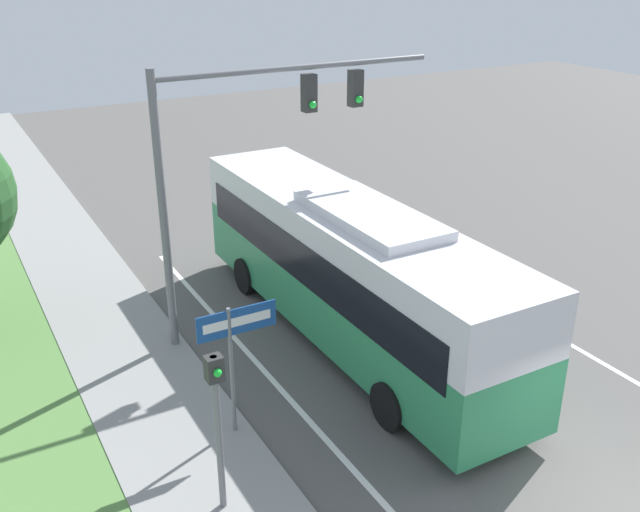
{
  "coord_description": "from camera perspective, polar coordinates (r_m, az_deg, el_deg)",
  "views": [
    {
      "loc": [
        -9.46,
        -5.84,
        9.12
      ],
      "look_at": [
        -1.28,
        8.66,
        1.91
      ],
      "focal_mm": 40.0,
      "sensor_mm": 36.0,
      "label": 1
    }
  ],
  "objects": [
    {
      "name": "pedestrian_signal",
      "position": [
        12.1,
        -8.24,
        -12.08
      ],
      "size": [
        0.28,
        0.34,
        3.15
      ],
      "color": "slate",
      "rests_on": "ground_plane"
    },
    {
      "name": "ground_plane",
      "position": [
        14.38,
        23.17,
        -18.23
      ],
      "size": [
        80.0,
        80.0,
        0.0
      ],
      "primitive_type": "plane",
      "color": "#565451"
    },
    {
      "name": "street_sign",
      "position": [
        13.93,
        -6.82,
        -6.86
      ],
      "size": [
        1.64,
        0.08,
        2.89
      ],
      "color": "slate",
      "rests_on": "ground_plane"
    },
    {
      "name": "bus",
      "position": [
        17.4,
        2.3,
        -0.63
      ],
      "size": [
        2.69,
        11.66,
        3.71
      ],
      "color": "#2D8956",
      "rests_on": "ground_plane"
    },
    {
      "name": "signal_gantry",
      "position": [
        17.04,
        -5.76,
        8.94
      ],
      "size": [
        7.27,
        0.41,
        6.79
      ],
      "color": "slate",
      "rests_on": "ground_plane"
    }
  ]
}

